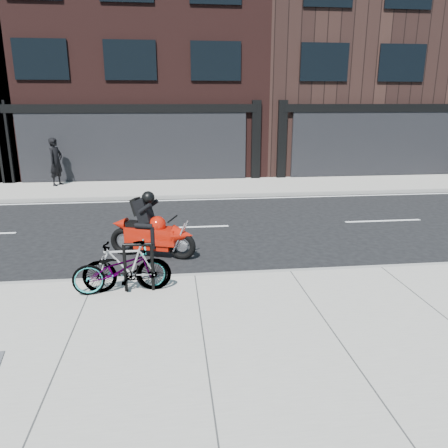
{
  "coord_description": "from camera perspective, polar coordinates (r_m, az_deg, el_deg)",
  "views": [
    {
      "loc": [
        -0.38,
        -10.28,
        3.56
      ],
      "look_at": [
        0.73,
        -0.93,
        0.9
      ],
      "focal_mm": 35.0,
      "sensor_mm": 36.0,
      "label": 1
    }
  ],
  "objects": [
    {
      "name": "building_mideast",
      "position": [
        27.0,
        17.06,
        20.86
      ],
      "size": [
        12.0,
        10.0,
        12.5
      ],
      "primitive_type": "cube",
      "color": "black",
      "rests_on": "ground"
    },
    {
      "name": "bike_rack",
      "position": [
        8.23,
        -11.1,
        -5.0
      ],
      "size": [
        0.56,
        0.07,
        0.94
      ],
      "rotation": [
        0.0,
        0.0,
        -0.02
      ],
      "color": "black",
      "rests_on": "sidewalk_near"
    },
    {
      "name": "building_center",
      "position": [
        25.1,
        -11.35,
        23.95
      ],
      "size": [
        12.0,
        10.0,
        14.5
      ],
      "primitive_type": "cube",
      "color": "black",
      "rests_on": "ground"
    },
    {
      "name": "sidewalk_near",
      "position": [
        6.34,
        -2.3,
        -17.68
      ],
      "size": [
        60.0,
        6.0,
        0.13
      ],
      "primitive_type": "cube",
      "color": "gray",
      "rests_on": "ground"
    },
    {
      "name": "pedestrian",
      "position": [
        19.65,
        -21.1,
        7.59
      ],
      "size": [
        0.72,
        0.85,
        1.97
      ],
      "primitive_type": "imported",
      "rotation": [
        0.0,
        0.0,
        1.16
      ],
      "color": "black",
      "rests_on": "sidewalk_far"
    },
    {
      "name": "sidewalk_far",
      "position": [
        18.37,
        -5.45,
        4.74
      ],
      "size": [
        60.0,
        3.5,
        0.13
      ],
      "primitive_type": "cube",
      "color": "gray",
      "rests_on": "ground"
    },
    {
      "name": "bicycle_rear",
      "position": [
        8.27,
        -12.58,
        -5.46
      ],
      "size": [
        1.63,
        0.48,
        0.98
      ],
      "primitive_type": "imported",
      "rotation": [
        0.0,
        0.0,
        4.73
      ],
      "color": "gray",
      "rests_on": "sidewalk_near"
    },
    {
      "name": "motorcycle",
      "position": [
        10.28,
        -8.95,
        -0.89
      ],
      "size": [
        2.05,
        1.05,
        1.59
      ],
      "rotation": [
        0.0,
        0.0,
        -0.34
      ],
      "color": "black",
      "rests_on": "ground"
    },
    {
      "name": "bicycle_front",
      "position": [
        8.3,
        -13.42,
        -5.71
      ],
      "size": [
        1.78,
        0.82,
        0.9
      ],
      "primitive_type": "imported",
      "rotation": [
        0.0,
        0.0,
        1.7
      ],
      "color": "gray",
      "rests_on": "sidewalk_near"
    },
    {
      "name": "ground",
      "position": [
        10.88,
        -4.38,
        -3.36
      ],
      "size": [
        120.0,
        120.0,
        0.0
      ],
      "primitive_type": "plane",
      "color": "black",
      "rests_on": "ground"
    }
  ]
}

